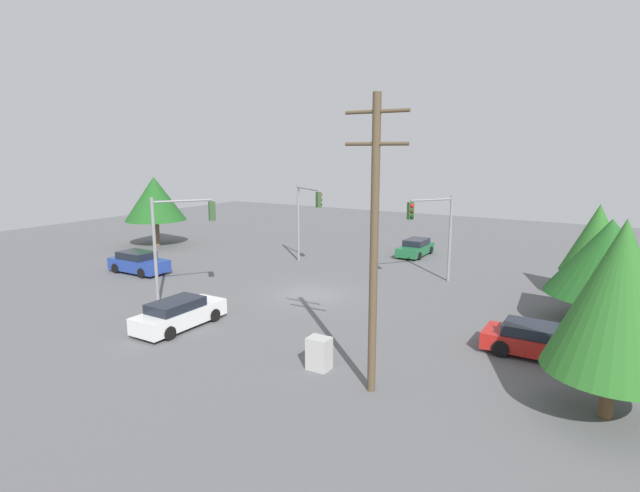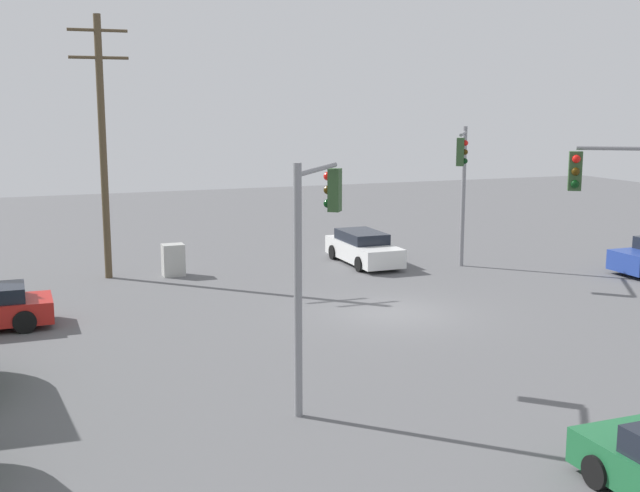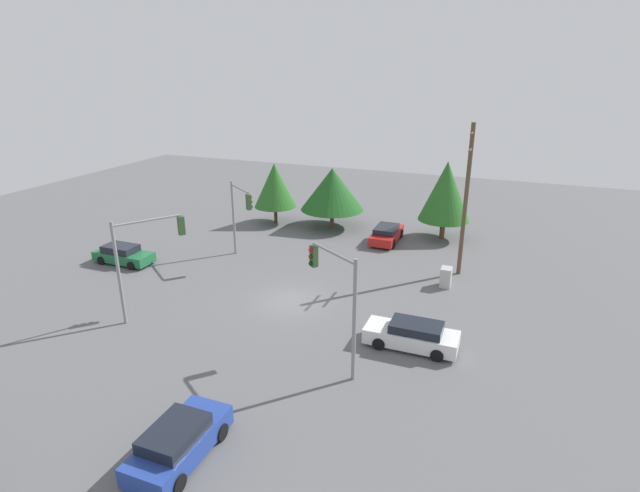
{
  "view_description": "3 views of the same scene",
  "coord_description": "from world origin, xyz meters",
  "px_view_note": "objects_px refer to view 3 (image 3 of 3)",
  "views": [
    {
      "loc": [
        -14.96,
        23.68,
        8.25
      ],
      "look_at": [
        -0.75,
        0.23,
        3.0
      ],
      "focal_mm": 28.0,
      "sensor_mm": 36.0,
      "label": 1
    },
    {
      "loc": [
        -11.44,
        -22.91,
        6.73
      ],
      "look_at": [
        -3.0,
        -1.04,
        2.58
      ],
      "focal_mm": 45.0,
      "sensor_mm": 36.0,
      "label": 2
    },
    {
      "loc": [
        24.45,
        11.59,
        13.4
      ],
      "look_at": [
        -3.2,
        0.68,
        2.55
      ],
      "focal_mm": 28.0,
      "sensor_mm": 36.0,
      "label": 3
    }
  ],
  "objects_px": {
    "traffic_signal_cross": "(145,249)",
    "traffic_signal_aux": "(240,209)",
    "sedan_white": "(412,335)",
    "sedan_green": "(123,255)",
    "traffic_signal_main": "(336,289)",
    "sedan_blue": "(179,442)",
    "sedan_red": "(387,234)",
    "electrical_cabinet": "(446,277)"
  },
  "relations": [
    {
      "from": "sedan_red",
      "to": "sedan_green",
      "type": "height_order",
      "value": "sedan_green"
    },
    {
      "from": "traffic_signal_cross",
      "to": "sedan_white",
      "type": "bearing_deg",
      "value": -48.15
    },
    {
      "from": "sedan_green",
      "to": "traffic_signal_main",
      "type": "bearing_deg",
      "value": 70.3
    },
    {
      "from": "sedan_green",
      "to": "traffic_signal_aux",
      "type": "height_order",
      "value": "traffic_signal_aux"
    },
    {
      "from": "sedan_white",
      "to": "sedan_green",
      "type": "relative_size",
      "value": 1.08
    },
    {
      "from": "sedan_green",
      "to": "electrical_cabinet",
      "type": "relative_size",
      "value": 3.37
    },
    {
      "from": "sedan_green",
      "to": "traffic_signal_main",
      "type": "xyz_separation_m",
      "value": [
        6.62,
        18.5,
        3.36
      ]
    },
    {
      "from": "sedan_blue",
      "to": "sedan_green",
      "type": "height_order",
      "value": "sedan_blue"
    },
    {
      "from": "sedan_blue",
      "to": "sedan_green",
      "type": "distance_m",
      "value": 20.88
    },
    {
      "from": "sedan_green",
      "to": "traffic_signal_cross",
      "type": "distance_m",
      "value": 9.78
    },
    {
      "from": "traffic_signal_cross",
      "to": "traffic_signal_aux",
      "type": "xyz_separation_m",
      "value": [
        -9.56,
        0.29,
        -0.24
      ]
    },
    {
      "from": "sedan_red",
      "to": "electrical_cabinet",
      "type": "height_order",
      "value": "sedan_red"
    },
    {
      "from": "sedan_blue",
      "to": "electrical_cabinet",
      "type": "distance_m",
      "value": 19.79
    },
    {
      "from": "sedan_red",
      "to": "electrical_cabinet",
      "type": "bearing_deg",
      "value": -51.14
    },
    {
      "from": "sedan_green",
      "to": "traffic_signal_cross",
      "type": "height_order",
      "value": "traffic_signal_cross"
    },
    {
      "from": "sedan_white",
      "to": "sedan_blue",
      "type": "bearing_deg",
      "value": 149.45
    },
    {
      "from": "electrical_cabinet",
      "to": "traffic_signal_cross",
      "type": "bearing_deg",
      "value": -55.79
    },
    {
      "from": "sedan_red",
      "to": "traffic_signal_main",
      "type": "distance_m",
      "value": 18.48
    },
    {
      "from": "traffic_signal_cross",
      "to": "electrical_cabinet",
      "type": "relative_size",
      "value": 4.59
    },
    {
      "from": "sedan_white",
      "to": "traffic_signal_aux",
      "type": "distance_m",
      "value": 16.23
    },
    {
      "from": "sedan_blue",
      "to": "traffic_signal_main",
      "type": "height_order",
      "value": "traffic_signal_main"
    },
    {
      "from": "sedan_red",
      "to": "traffic_signal_main",
      "type": "bearing_deg",
      "value": -83.18
    },
    {
      "from": "traffic_signal_aux",
      "to": "sedan_red",
      "type": "bearing_deg",
      "value": 77.83
    },
    {
      "from": "traffic_signal_aux",
      "to": "electrical_cabinet",
      "type": "bearing_deg",
      "value": 39.39
    },
    {
      "from": "electrical_cabinet",
      "to": "sedan_green",
      "type": "bearing_deg",
      "value": -78.75
    },
    {
      "from": "sedan_green",
      "to": "traffic_signal_cross",
      "type": "xyz_separation_m",
      "value": [
        5.7,
        7.2,
        3.38
      ]
    },
    {
      "from": "traffic_signal_main",
      "to": "traffic_signal_aux",
      "type": "relative_size",
      "value": 1.06
    },
    {
      "from": "sedan_blue",
      "to": "sedan_white",
      "type": "distance_m",
      "value": 12.25
    },
    {
      "from": "traffic_signal_main",
      "to": "traffic_signal_cross",
      "type": "bearing_deg",
      "value": 29.41
    },
    {
      "from": "sedan_white",
      "to": "sedan_green",
      "type": "bearing_deg",
      "value": 80.31
    },
    {
      "from": "sedan_red",
      "to": "electrical_cabinet",
      "type": "xyz_separation_m",
      "value": [
        7.04,
        5.68,
        -0.01
      ]
    },
    {
      "from": "sedan_red",
      "to": "sedan_white",
      "type": "bearing_deg",
      "value": -71.09
    },
    {
      "from": "sedan_blue",
      "to": "traffic_signal_cross",
      "type": "distance_m",
      "value": 12.21
    },
    {
      "from": "sedan_white",
      "to": "traffic_signal_main",
      "type": "distance_m",
      "value": 5.37
    },
    {
      "from": "sedan_red",
      "to": "electrical_cabinet",
      "type": "relative_size",
      "value": 3.52
    },
    {
      "from": "sedan_red",
      "to": "sedan_green",
      "type": "bearing_deg",
      "value": -145.05
    },
    {
      "from": "traffic_signal_main",
      "to": "electrical_cabinet",
      "type": "distance_m",
      "value": 12.03
    },
    {
      "from": "traffic_signal_main",
      "to": "traffic_signal_aux",
      "type": "xyz_separation_m",
      "value": [
        -10.49,
        -11.02,
        -0.21
      ]
    },
    {
      "from": "sedan_red",
      "to": "sedan_white",
      "type": "height_order",
      "value": "sedan_white"
    },
    {
      "from": "traffic_signal_main",
      "to": "sedan_green",
      "type": "bearing_deg",
      "value": 14.4
    },
    {
      "from": "traffic_signal_cross",
      "to": "traffic_signal_aux",
      "type": "height_order",
      "value": "traffic_signal_cross"
    },
    {
      "from": "sedan_white",
      "to": "sedan_green",
      "type": "distance_m",
      "value": 21.83
    }
  ]
}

